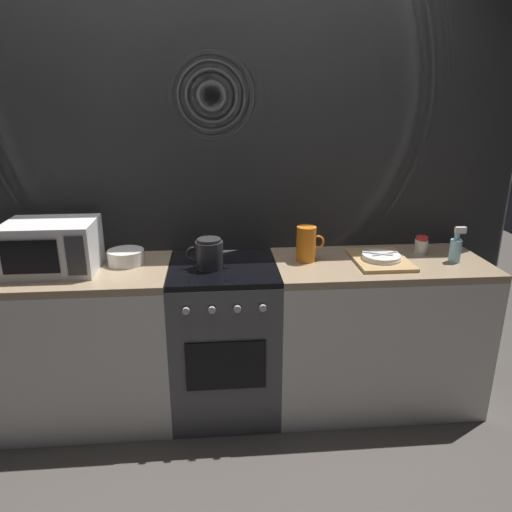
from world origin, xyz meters
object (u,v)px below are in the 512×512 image
mixing_bowl (126,257)px  spray_bottle (456,248)px  spice_jar (421,245)px  pitcher (306,244)px  dish_pile (380,259)px  kettle (210,254)px  stove_unit (224,338)px  microwave (52,247)px

mixing_bowl → spray_bottle: 1.85m
spray_bottle → spice_jar: bearing=128.1°
pitcher → dish_pile: (0.42, -0.06, -0.08)m
dish_pile → spice_jar: size_ratio=3.81×
kettle → dish_pile: 0.96m
stove_unit → dish_pile: 1.01m
spice_jar → spray_bottle: bearing=-51.9°
microwave → pitcher: bearing=1.8°
stove_unit → microwave: size_ratio=1.96×
stove_unit → pitcher: pitcher is taller
microwave → pitcher: (1.37, 0.04, -0.03)m
mixing_bowl → dish_pile: size_ratio=0.50×
stove_unit → kettle: kettle is taller
stove_unit → microwave: (-0.90, -0.00, 0.59)m
stove_unit → pitcher: 0.73m
stove_unit → kettle: 0.54m
microwave → kettle: 0.83m
spice_jar → microwave: bearing=-176.9°
microwave → spray_bottle: bearing=-1.3°
mixing_bowl → spray_bottle: size_ratio=0.99×
kettle → mixing_bowl: size_ratio=1.42×
kettle → spice_jar: (1.25, 0.14, -0.03)m
stove_unit → spray_bottle: bearing=-2.2°
mixing_bowl → dish_pile: 1.43m
kettle → spray_bottle: 1.38m
mixing_bowl → dish_pile: bearing=-3.7°
kettle → dish_pile: bearing=1.1°
stove_unit → spray_bottle: spray_bottle is taller
kettle → dish_pile: size_ratio=0.71×
microwave → dish_pile: bearing=-0.4°
microwave → spray_bottle: (2.21, -0.05, -0.06)m
stove_unit → spice_jar: size_ratio=8.57×
kettle → dish_pile: (0.96, 0.02, -0.06)m
mixing_bowl → dish_pile: mixing_bowl is taller
spice_jar → spray_bottle: spray_bottle is taller
spice_jar → kettle: bearing=-173.4°
mixing_bowl → spice_jar: 1.71m
stove_unit → mixing_bowl: size_ratio=4.50×
pitcher → spray_bottle: spray_bottle is taller
dish_pile → spray_bottle: 0.42m
microwave → spray_bottle: 2.21m
stove_unit → dish_pile: (0.89, -0.01, 0.47)m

